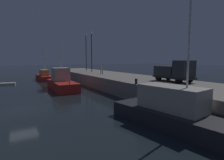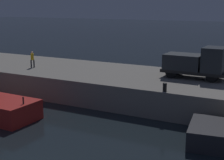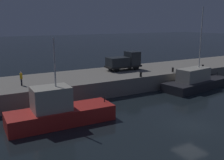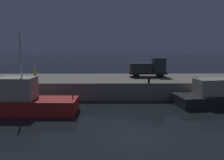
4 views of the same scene
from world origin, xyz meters
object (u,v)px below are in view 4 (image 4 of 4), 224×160
fishing_trawler_red (222,95)px  dockworker (35,73)px  bollard_central (197,80)px  bollard_east (149,80)px  utility_truck (149,68)px  fishing_boat_blue (25,101)px

fishing_trawler_red → dockworker: 22.65m
bollard_central → bollard_east: (-5.89, -0.49, -0.02)m
fishing_trawler_red → utility_truck: 10.39m
utility_truck → bollard_central: (5.05, -4.77, -0.98)m
fishing_boat_blue → bollard_east: fishing_boat_blue is taller
utility_truck → bollard_central: size_ratio=8.19×
fishing_boat_blue → bollard_central: bearing=16.9°
fishing_trawler_red → dockworker: bearing=167.5°
fishing_trawler_red → dockworker: fishing_trawler_red is taller
fishing_trawler_red → utility_truck: bearing=133.3°
bollard_central → dockworker: bearing=173.6°
utility_truck → fishing_boat_blue: bearing=-142.5°
fishing_trawler_red → bollard_central: 3.50m
bollard_central → bollard_east: size_ratio=1.07×
utility_truck → bollard_east: size_ratio=8.78×
bollard_east → fishing_trawler_red: bearing=-15.2°
dockworker → bollard_east: (14.25, -2.76, -0.60)m
dockworker → utility_truck: bearing=9.4°
utility_truck → bollard_central: 7.01m
utility_truck → bollard_east: (-0.85, -5.25, -1.00)m
fishing_boat_blue → dockworker: fishing_boat_blue is taller
fishing_boat_blue → bollard_east: (12.76, 5.19, 1.16)m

